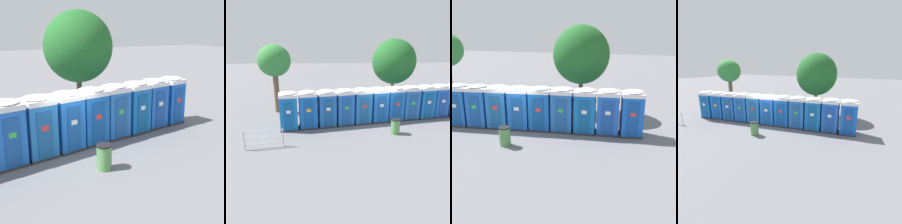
{
  "view_description": "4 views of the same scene",
  "coord_description": "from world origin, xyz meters",
  "views": [
    {
      "loc": [
        -4.17,
        -11.92,
        5.08
      ],
      "look_at": [
        2.37,
        0.43,
        1.25
      ],
      "focal_mm": 50.0,
      "sensor_mm": 36.0,
      "label": 1
    },
    {
      "loc": [
        -3.99,
        -15.06,
        5.29
      ],
      "look_at": [
        -2.97,
        -0.54,
        0.93
      ],
      "focal_mm": 35.0,
      "sensor_mm": 36.0,
      "label": 2
    },
    {
      "loc": [
        7.45,
        -12.91,
        5.4
      ],
      "look_at": [
        2.59,
        0.48,
        1.13
      ],
      "focal_mm": 42.0,
      "sensor_mm": 36.0,
      "label": 3
    },
    {
      "loc": [
        8.62,
        -11.46,
        4.89
      ],
      "look_at": [
        1.85,
        0.34,
        1.23
      ],
      "focal_mm": 28.0,
      "sensor_mm": 36.0,
      "label": 4
    }
  ],
  "objects": [
    {
      "name": "street_tree_1",
      "position": [
        2.39,
        4.48,
        4.01
      ],
      "size": [
        3.83,
        3.83,
        6.0
      ],
      "color": "brown",
      "rests_on": "ground"
    },
    {
      "name": "portapotty_8",
      "position": [
        3.77,
        0.68,
        1.28
      ],
      "size": [
        1.41,
        1.4,
        2.54
      ],
      "color": "#2D2D33",
      "rests_on": "ground"
    },
    {
      "name": "portapotty_7",
      "position": [
        2.5,
        0.51,
        1.28
      ],
      "size": [
        1.4,
        1.37,
        2.54
      ],
      "color": "#2D2D33",
      "rests_on": "ground"
    },
    {
      "name": "portapotty_5",
      "position": [
        -0.0,
        0.01,
        1.28
      ],
      "size": [
        1.41,
        1.41,
        2.54
      ],
      "color": "#2D2D33",
      "rests_on": "ground"
    },
    {
      "name": "portapotty_4",
      "position": [
        -1.26,
        -0.2,
        1.28
      ],
      "size": [
        1.42,
        1.4,
        2.54
      ],
      "color": "#2D2D33",
      "rests_on": "ground"
    },
    {
      "name": "street_tree_0",
      "position": [
        -7.82,
        3.03,
        4.15
      ],
      "size": [
        2.61,
        2.61,
        5.5
      ],
      "color": "brown",
      "rests_on": "ground"
    },
    {
      "name": "portapotty_10",
      "position": [
        6.28,
        1.11,
        1.28
      ],
      "size": [
        1.4,
        1.42,
        2.54
      ],
      "color": "#2D2D33",
      "rests_on": "ground"
    },
    {
      "name": "portapotty_2",
      "position": [
        -3.77,
        -0.66,
        1.28
      ],
      "size": [
        1.41,
        1.42,
        2.54
      ],
      "color": "#2D2D33",
      "rests_on": "ground"
    },
    {
      "name": "portapotty_9",
      "position": [
        5.02,
        0.93,
        1.28
      ],
      "size": [
        1.39,
        1.38,
        2.54
      ],
      "color": "#2D2D33",
      "rests_on": "ground"
    },
    {
      "name": "ground_plane",
      "position": [
        0.0,
        0.0,
        0.0
      ],
      "size": [
        120.0,
        120.0,
        0.0
      ],
      "primitive_type": "plane",
      "color": "slate"
    },
    {
      "name": "portapotty_1",
      "position": [
        -5.03,
        -0.88,
        1.28
      ],
      "size": [
        1.37,
        1.38,
        2.54
      ],
      "color": "#2D2D33",
      "rests_on": "ground"
    },
    {
      "name": "portapotty_0",
      "position": [
        -6.28,
        -1.14,
        1.28
      ],
      "size": [
        1.33,
        1.36,
        2.54
      ],
      "color": "#2D2D33",
      "rests_on": "ground"
    },
    {
      "name": "portapotty_6",
      "position": [
        1.25,
        0.27,
        1.28
      ],
      "size": [
        1.41,
        1.37,
        2.54
      ],
      "color": "#2D2D33",
      "rests_on": "ground"
    },
    {
      "name": "trash_can",
      "position": [
        0.51,
        -2.46,
        0.49
      ],
      "size": [
        0.59,
        0.59,
        0.97
      ],
      "color": "#518C4C",
      "rests_on": "ground"
    },
    {
      "name": "portapotty_3",
      "position": [
        -2.51,
        -0.44,
        1.28
      ],
      "size": [
        1.39,
        1.4,
        2.54
      ],
      "color": "#2D2D33",
      "rests_on": "ground"
    }
  ]
}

